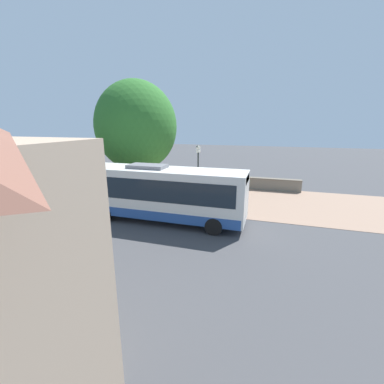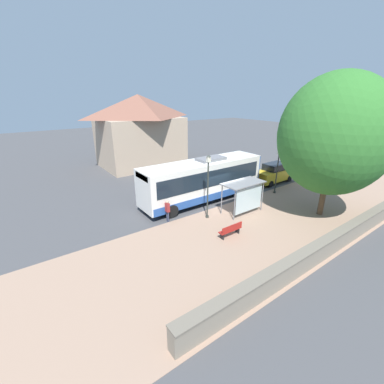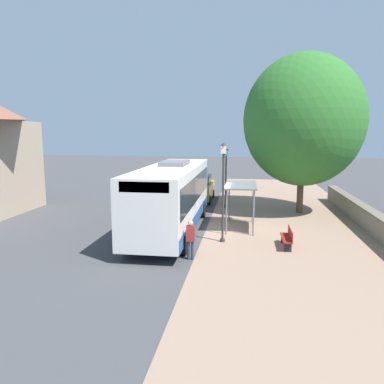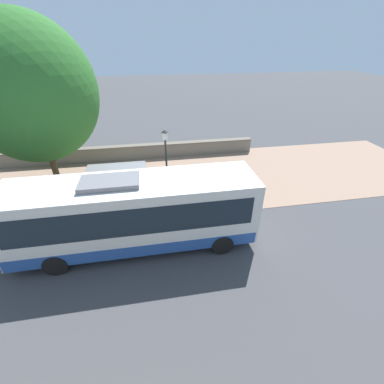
{
  "view_description": "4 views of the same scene",
  "coord_description": "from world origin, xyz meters",
  "px_view_note": "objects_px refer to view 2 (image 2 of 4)",
  "views": [
    {
      "loc": [
        16.2,
        7.22,
        6.1
      ],
      "look_at": [
        0.27,
        2.24,
        1.66
      ],
      "focal_mm": 24.0,
      "sensor_mm": 36.0,
      "label": 1
    },
    {
      "loc": [
        -14.06,
        13.09,
        8.47
      ],
      "look_at": [
        0.1,
        2.87,
        1.8
      ],
      "focal_mm": 24.0,
      "sensor_mm": 36.0,
      "label": 2
    },
    {
      "loc": [
        -2.0,
        19.47,
        5.15
      ],
      "look_at": [
        0.67,
        0.84,
        2.14
      ],
      "focal_mm": 35.0,
      "sensor_mm": 36.0,
      "label": 3
    },
    {
      "loc": [
        11.35,
        1.54,
        8.66
      ],
      "look_at": [
        0.26,
        3.45,
        1.75
      ],
      "focal_mm": 24.0,
      "sensor_mm": 36.0,
      "label": 4
    }
  ],
  "objects_px": {
    "pedestrian": "(167,209)",
    "street_lamp_far": "(208,182)",
    "bus": "(203,179)",
    "shade_tree": "(335,135)",
    "street_lamp_near": "(277,167)",
    "parked_car_behind_bus": "(274,173)",
    "bench": "(231,230)",
    "bus_shelter": "(245,188)"
  },
  "relations": [
    {
      "from": "street_lamp_far",
      "to": "bench",
      "type": "bearing_deg",
      "value": 170.69
    },
    {
      "from": "bus",
      "to": "shade_tree",
      "type": "relative_size",
      "value": 1.09
    },
    {
      "from": "street_lamp_near",
      "to": "parked_car_behind_bus",
      "type": "height_order",
      "value": "street_lamp_near"
    },
    {
      "from": "pedestrian",
      "to": "bus",
      "type": "bearing_deg",
      "value": -69.77
    },
    {
      "from": "bus",
      "to": "street_lamp_near",
      "type": "relative_size",
      "value": 2.66
    },
    {
      "from": "bench",
      "to": "parked_car_behind_bus",
      "type": "relative_size",
      "value": 0.37
    },
    {
      "from": "pedestrian",
      "to": "shade_tree",
      "type": "height_order",
      "value": "shade_tree"
    },
    {
      "from": "street_lamp_far",
      "to": "parked_car_behind_bus",
      "type": "distance_m",
      "value": 11.06
    },
    {
      "from": "bus_shelter",
      "to": "street_lamp_near",
      "type": "xyz_separation_m",
      "value": [
        1.24,
        -5.44,
        0.43
      ]
    },
    {
      "from": "street_lamp_near",
      "to": "shade_tree",
      "type": "relative_size",
      "value": 0.41
    },
    {
      "from": "street_lamp_near",
      "to": "bus_shelter",
      "type": "bearing_deg",
      "value": 102.82
    },
    {
      "from": "street_lamp_far",
      "to": "street_lamp_near",
      "type": "bearing_deg",
      "value": -87.88
    },
    {
      "from": "street_lamp_near",
      "to": "street_lamp_far",
      "type": "height_order",
      "value": "street_lamp_far"
    },
    {
      "from": "bus",
      "to": "shade_tree",
      "type": "bearing_deg",
      "value": -142.92
    },
    {
      "from": "street_lamp_far",
      "to": "shade_tree",
      "type": "relative_size",
      "value": 0.47
    },
    {
      "from": "bench",
      "to": "pedestrian",
      "type": "bearing_deg",
      "value": 28.06
    },
    {
      "from": "street_lamp_far",
      "to": "shade_tree",
      "type": "distance_m",
      "value": 9.08
    },
    {
      "from": "pedestrian",
      "to": "shade_tree",
      "type": "xyz_separation_m",
      "value": [
        -5.65,
        -9.9,
        4.91
      ]
    },
    {
      "from": "pedestrian",
      "to": "shade_tree",
      "type": "bearing_deg",
      "value": -119.72
    },
    {
      "from": "bench",
      "to": "bus",
      "type": "bearing_deg",
      "value": -21.29
    },
    {
      "from": "street_lamp_far",
      "to": "pedestrian",
      "type": "bearing_deg",
      "value": 66.87
    },
    {
      "from": "bus",
      "to": "bench",
      "type": "height_order",
      "value": "bus"
    },
    {
      "from": "bus",
      "to": "street_lamp_far",
      "type": "bearing_deg",
      "value": 147.75
    },
    {
      "from": "bus",
      "to": "bus_shelter",
      "type": "xyz_separation_m",
      "value": [
        -3.69,
        -1.0,
        0.12
      ]
    },
    {
      "from": "street_lamp_near",
      "to": "parked_car_behind_bus",
      "type": "bearing_deg",
      "value": -50.14
    },
    {
      "from": "bench",
      "to": "street_lamp_far",
      "type": "bearing_deg",
      "value": -9.31
    },
    {
      "from": "street_lamp_near",
      "to": "street_lamp_far",
      "type": "xyz_separation_m",
      "value": [
        -0.3,
        8.18,
        0.33
      ]
    },
    {
      "from": "bus",
      "to": "street_lamp_far",
      "type": "height_order",
      "value": "street_lamp_far"
    },
    {
      "from": "bus_shelter",
      "to": "bench",
      "type": "bearing_deg",
      "value": 122.01
    },
    {
      "from": "pedestrian",
      "to": "street_lamp_near",
      "type": "relative_size",
      "value": 0.4
    },
    {
      "from": "bus",
      "to": "pedestrian",
      "type": "bearing_deg",
      "value": 110.23
    },
    {
      "from": "bench",
      "to": "street_lamp_far",
      "type": "height_order",
      "value": "street_lamp_far"
    },
    {
      "from": "bus",
      "to": "parked_car_behind_bus",
      "type": "distance_m",
      "value": 8.97
    },
    {
      "from": "bench",
      "to": "parked_car_behind_bus",
      "type": "height_order",
      "value": "parked_car_behind_bus"
    },
    {
      "from": "street_lamp_far",
      "to": "shade_tree",
      "type": "xyz_separation_m",
      "value": [
        -4.51,
        -7.24,
        3.11
      ]
    },
    {
      "from": "bus",
      "to": "bus_shelter",
      "type": "bearing_deg",
      "value": -164.88
    },
    {
      "from": "pedestrian",
      "to": "street_lamp_near",
      "type": "height_order",
      "value": "street_lamp_near"
    },
    {
      "from": "bus",
      "to": "shade_tree",
      "type": "xyz_separation_m",
      "value": [
        -7.27,
        -5.5,
        4.0
      ]
    },
    {
      "from": "bus",
      "to": "bus_shelter",
      "type": "distance_m",
      "value": 3.83
    },
    {
      "from": "street_lamp_near",
      "to": "parked_car_behind_bus",
      "type": "relative_size",
      "value": 0.91
    },
    {
      "from": "pedestrian",
      "to": "street_lamp_far",
      "type": "relative_size",
      "value": 0.35
    },
    {
      "from": "shade_tree",
      "to": "bus_shelter",
      "type": "bearing_deg",
      "value": 51.49
    }
  ]
}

